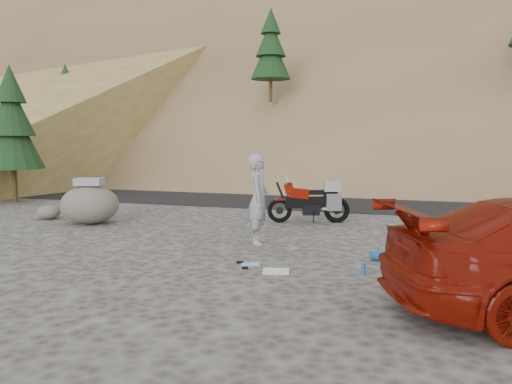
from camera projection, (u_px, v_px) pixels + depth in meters
The scene contains 15 objects.
ground at pixel (256, 246), 10.78m from camera, with size 140.00×140.00×0.00m, color #3B3937.
road at pixel (331, 200), 19.26m from camera, with size 120.00×7.00×0.05m, color black.
hillside at pixel (392, 50), 48.16m from camera, with size 120.00×73.00×46.72m.
conifer_verge at pixel (12, 124), 18.26m from camera, with size 2.20×2.20×5.04m.
motorcycle at pixel (312, 202), 13.80m from camera, with size 2.20×1.11×1.36m.
man at pixel (259, 243), 11.02m from camera, with size 0.72×0.47×1.98m, color #97979C.
boulder at pixel (90, 204), 13.61m from camera, with size 1.78×1.57×1.23m.
small_rock at pixel (49, 212), 14.44m from camera, with size 0.79×0.73×0.41m.
gear_white_cloth at pixel (276, 271), 8.62m from camera, with size 0.46×0.41×0.02m, color white.
gear_blue_mat at pixel (383, 256), 9.43m from camera, with size 0.18×0.18×0.44m, color #195598.
gear_bottle at pixel (364, 269), 8.41m from camera, with size 0.07×0.07×0.20m, color #195598.
gear_funnel at pixel (396, 279), 7.77m from camera, with size 0.16×0.16×0.20m, color red.
gear_glove_a at pixel (240, 262), 9.23m from camera, with size 0.13×0.09×0.04m, color black.
gear_glove_b at pixel (245, 268), 8.82m from camera, with size 0.10×0.08×0.03m, color black.
gear_blue_cloth at pixel (250, 264), 9.12m from camera, with size 0.33×0.25×0.01m, color #99BAED.
Camera 1 is at (3.43, -10.04, 2.25)m, focal length 35.00 mm.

